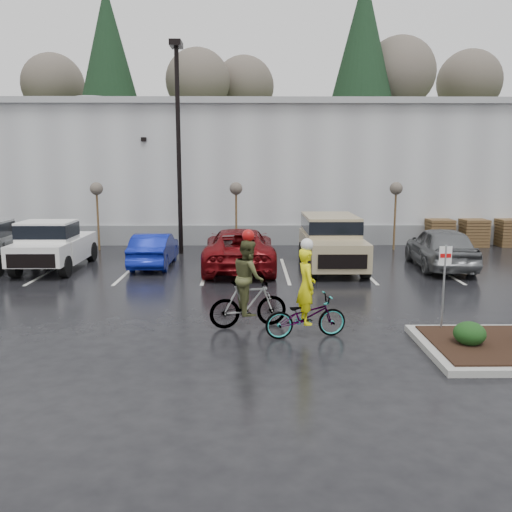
{
  "coord_description": "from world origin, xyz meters",
  "views": [
    {
      "loc": [
        -0.84,
        -12.41,
        4.16
      ],
      "look_at": [
        -0.67,
        3.89,
        1.3
      ],
      "focal_mm": 38.0,
      "sensor_mm": 36.0,
      "label": 1
    }
  ],
  "objects_px": {
    "car_red": "(239,249)",
    "cyclist_hivis": "(306,307)",
    "pallet_stack_b": "(473,233)",
    "pallet_stack_c": "(510,233)",
    "car_blue": "(154,250)",
    "car_grey": "(441,247)",
    "suv_tan": "(332,243)",
    "cyclist_olive": "(248,292)",
    "fire_lane_sign": "(444,278)",
    "pickup_white": "(57,243)",
    "sapling_mid": "(236,192)",
    "pallet_stack_a": "(439,233)",
    "sapling_west": "(97,192)",
    "sapling_east": "(396,192)",
    "lamppost": "(178,126)"
  },
  "relations": [
    {
      "from": "car_red",
      "to": "cyclist_hivis",
      "type": "height_order",
      "value": "cyclist_hivis"
    },
    {
      "from": "pallet_stack_b",
      "to": "pallet_stack_c",
      "type": "relative_size",
      "value": 1.0
    },
    {
      "from": "car_blue",
      "to": "car_grey",
      "type": "height_order",
      "value": "car_grey"
    },
    {
      "from": "suv_tan",
      "to": "cyclist_olive",
      "type": "relative_size",
      "value": 2.04
    },
    {
      "from": "cyclist_olive",
      "to": "fire_lane_sign",
      "type": "bearing_deg",
      "value": -112.27
    },
    {
      "from": "pickup_white",
      "to": "cyclist_hivis",
      "type": "bearing_deg",
      "value": -44.09
    },
    {
      "from": "pallet_stack_c",
      "to": "suv_tan",
      "type": "relative_size",
      "value": 0.26
    },
    {
      "from": "car_red",
      "to": "suv_tan",
      "type": "distance_m",
      "value": 3.62
    },
    {
      "from": "sapling_mid",
      "to": "pallet_stack_a",
      "type": "relative_size",
      "value": 2.37
    },
    {
      "from": "fire_lane_sign",
      "to": "car_grey",
      "type": "xyz_separation_m",
      "value": [
        2.84,
        8.28,
        -0.58
      ]
    },
    {
      "from": "sapling_west",
      "to": "fire_lane_sign",
      "type": "relative_size",
      "value": 1.45
    },
    {
      "from": "sapling_mid",
      "to": "cyclist_hivis",
      "type": "distance_m",
      "value": 13.27
    },
    {
      "from": "pallet_stack_a",
      "to": "car_blue",
      "type": "height_order",
      "value": "pallet_stack_a"
    },
    {
      "from": "pallet_stack_a",
      "to": "car_grey",
      "type": "height_order",
      "value": "car_grey"
    },
    {
      "from": "car_red",
      "to": "sapling_mid",
      "type": "bearing_deg",
      "value": -88.15
    },
    {
      "from": "pallet_stack_a",
      "to": "cyclist_hivis",
      "type": "height_order",
      "value": "cyclist_hivis"
    },
    {
      "from": "sapling_mid",
      "to": "cyclist_hivis",
      "type": "xyz_separation_m",
      "value": [
        1.98,
        -12.97,
        -1.99
      ]
    },
    {
      "from": "cyclist_hivis",
      "to": "pickup_white",
      "type": "bearing_deg",
      "value": 34.87
    },
    {
      "from": "fire_lane_sign",
      "to": "car_grey",
      "type": "bearing_deg",
      "value": 71.1
    },
    {
      "from": "sapling_west",
      "to": "cyclist_hivis",
      "type": "distance_m",
      "value": 15.62
    },
    {
      "from": "sapling_west",
      "to": "suv_tan",
      "type": "xyz_separation_m",
      "value": [
        10.34,
        -4.62,
        -1.7
      ]
    },
    {
      "from": "sapling_east",
      "to": "sapling_mid",
      "type": "bearing_deg",
      "value": 180.0
    },
    {
      "from": "pickup_white",
      "to": "suv_tan",
      "type": "height_order",
      "value": "suv_tan"
    },
    {
      "from": "fire_lane_sign",
      "to": "pallet_stack_b",
      "type": "bearing_deg",
      "value": 65.12
    },
    {
      "from": "sapling_east",
      "to": "sapling_west",
      "type": "bearing_deg",
      "value": 180.0
    },
    {
      "from": "sapling_west",
      "to": "pallet_stack_c",
      "type": "height_order",
      "value": "sapling_west"
    },
    {
      "from": "car_blue",
      "to": "cyclist_olive",
      "type": "height_order",
      "value": "cyclist_olive"
    },
    {
      "from": "car_grey",
      "to": "cyclist_hivis",
      "type": "xyz_separation_m",
      "value": [
        -6.16,
        -8.46,
        -0.09
      ]
    },
    {
      "from": "sapling_mid",
      "to": "cyclist_olive",
      "type": "relative_size",
      "value": 1.28
    },
    {
      "from": "suv_tan",
      "to": "lamppost",
      "type": "bearing_deg",
      "value": 150.28
    },
    {
      "from": "car_grey",
      "to": "lamppost",
      "type": "bearing_deg",
      "value": -14.34
    },
    {
      "from": "sapling_west",
      "to": "car_red",
      "type": "relative_size",
      "value": 0.56
    },
    {
      "from": "cyclist_hivis",
      "to": "sapling_east",
      "type": "bearing_deg",
      "value": -34.1
    },
    {
      "from": "pallet_stack_a",
      "to": "sapling_west",
      "type": "bearing_deg",
      "value": -176.53
    },
    {
      "from": "pallet_stack_a",
      "to": "pallet_stack_b",
      "type": "height_order",
      "value": "same"
    },
    {
      "from": "car_grey",
      "to": "cyclist_olive",
      "type": "distance_m",
      "value": 10.71
    },
    {
      "from": "sapling_mid",
      "to": "sapling_east",
      "type": "relative_size",
      "value": 1.0
    },
    {
      "from": "sapling_mid",
      "to": "car_blue",
      "type": "distance_m",
      "value": 5.5
    },
    {
      "from": "sapling_mid",
      "to": "suv_tan",
      "type": "relative_size",
      "value": 0.63
    },
    {
      "from": "sapling_mid",
      "to": "pallet_stack_b",
      "type": "distance_m",
      "value": 11.92
    },
    {
      "from": "lamppost",
      "to": "sapling_mid",
      "type": "relative_size",
      "value": 2.88
    },
    {
      "from": "fire_lane_sign",
      "to": "lamppost",
      "type": "bearing_deg",
      "value": 123.46
    },
    {
      "from": "fire_lane_sign",
      "to": "cyclist_olive",
      "type": "bearing_deg",
      "value": 171.91
    },
    {
      "from": "sapling_east",
      "to": "pallet_stack_b",
      "type": "bearing_deg",
      "value": 13.39
    },
    {
      "from": "car_red",
      "to": "cyclist_olive",
      "type": "xyz_separation_m",
      "value": [
        0.38,
        -7.54,
        0.1
      ]
    },
    {
      "from": "sapling_east",
      "to": "fire_lane_sign",
      "type": "distance_m",
      "value": 13.06
    },
    {
      "from": "fire_lane_sign",
      "to": "pickup_white",
      "type": "height_order",
      "value": "fire_lane_sign"
    },
    {
      "from": "car_blue",
      "to": "sapling_west",
      "type": "bearing_deg",
      "value": -50.12
    },
    {
      "from": "pallet_stack_b",
      "to": "car_red",
      "type": "height_order",
      "value": "car_red"
    },
    {
      "from": "pickup_white",
      "to": "suv_tan",
      "type": "bearing_deg",
      "value": -1.54
    }
  ]
}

